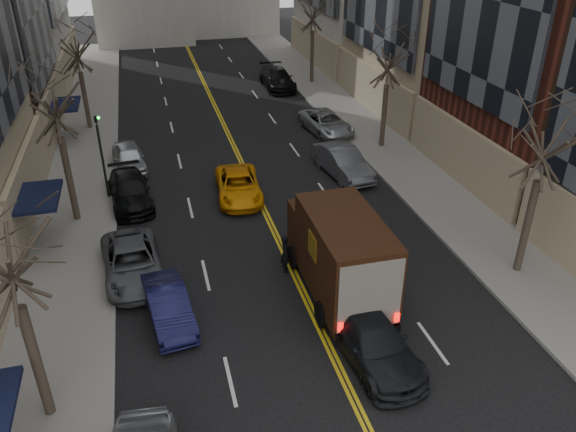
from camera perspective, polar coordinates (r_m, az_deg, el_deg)
name	(u,v)px	position (r m, az deg, el deg)	size (l,w,h in m)	color
sidewalk_left	(82,163)	(34.75, -20.19, 5.08)	(4.00, 66.00, 0.15)	slate
sidewalk_right	(372,135)	(37.25, 8.53, 8.14)	(4.00, 66.00, 0.15)	slate
tree_lf_mid	(50,84)	(26.08, -23.06, 12.27)	(3.20, 3.20, 8.91)	#382D23
tree_lf_far	(74,37)	(38.81, -20.91, 16.65)	(3.20, 3.20, 8.12)	#382D23
tree_rt_near	(552,121)	(22.13, 25.22, 8.73)	(3.20, 3.20, 8.71)	#382D23
tree_rt_mid	(390,46)	(33.72, 10.31, 16.63)	(3.20, 3.20, 8.32)	#382D23
traffic_signal	(101,147)	(28.95, -18.50, 6.62)	(0.29, 0.26, 4.70)	black
ups_truck	(339,254)	(20.99, 5.24, -3.84)	(2.66, 6.42, 3.51)	black
observer_sedan	(372,340)	(18.92, 8.53, -12.32)	(2.46, 5.04, 1.41)	black
taxi	(239,186)	(28.68, -5.04, 3.10)	(2.15, 4.66, 1.29)	orange
pedestrian	(286,253)	(22.67, -0.26, -3.81)	(0.60, 0.39, 1.65)	black
parked_lf_b	(169,306)	(20.64, -12.04, -8.90)	(1.37, 3.92, 1.29)	#13143D
parked_lf_c	(132,262)	(23.25, -15.55, -4.55)	(2.23, 4.84, 1.34)	#55585E
parked_lf_d	(130,191)	(29.00, -15.76, 2.45)	(1.92, 4.73, 1.37)	black
parked_lf_e	(129,158)	(32.97, -15.87, 5.71)	(1.64, 4.09, 1.39)	#B6B9BF
parked_rt_a	(343,162)	(31.12, 5.59, 5.48)	(1.65, 4.74, 1.56)	#4A4C52
parked_rt_b	(326,123)	(37.31, 3.92, 9.44)	(2.28, 4.94, 1.37)	#B6BABF
parked_rt_c	(277,78)	(47.17, -1.10, 13.79)	(2.22, 5.46, 1.58)	black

